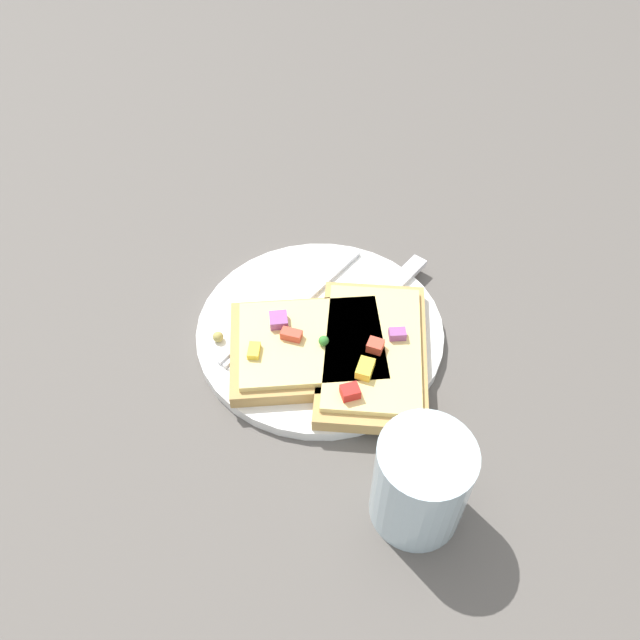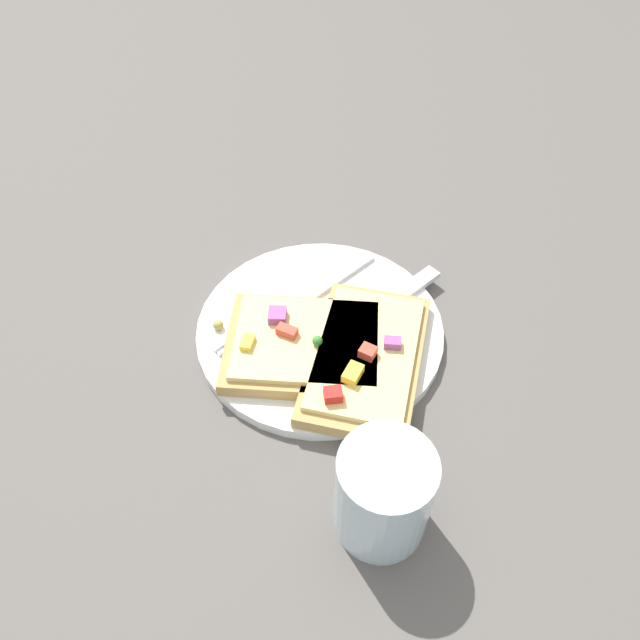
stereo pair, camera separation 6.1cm
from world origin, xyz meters
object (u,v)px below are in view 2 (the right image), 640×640
(fork, at_px, (292,309))
(drinking_glass, at_px, (383,494))
(plate, at_px, (320,330))
(pizza_slice_corner, at_px, (366,358))
(knife, at_px, (373,315))
(pizza_slice_main, at_px, (306,344))

(fork, height_order, drinking_glass, drinking_glass)
(plate, relative_size, pizza_slice_corner, 1.34)
(plate, xyz_separation_m, drinking_glass, (-0.06, 0.19, 0.04))
(knife, bearing_deg, drinking_glass, 46.06)
(knife, xyz_separation_m, pizza_slice_corner, (0.01, 0.06, 0.01))
(plate, distance_m, fork, 0.04)
(fork, xyz_separation_m, knife, (-0.08, 0.00, 0.00))
(pizza_slice_corner, bearing_deg, fork, -120.62)
(fork, xyz_separation_m, drinking_glass, (-0.09, 0.21, 0.03))
(drinking_glass, bearing_deg, knife, -88.05)
(knife, bearing_deg, plate, -28.67)
(drinking_glass, bearing_deg, pizza_slice_corner, -84.55)
(fork, distance_m, pizza_slice_main, 0.06)
(plate, distance_m, knife, 0.06)
(plate, height_order, pizza_slice_main, pizza_slice_main)
(plate, relative_size, knife, 1.43)
(fork, height_order, pizza_slice_corner, pizza_slice_corner)
(drinking_glass, bearing_deg, pizza_slice_main, -65.88)
(plate, distance_m, pizza_slice_main, 0.04)
(pizza_slice_corner, bearing_deg, knife, -176.90)
(pizza_slice_main, height_order, pizza_slice_corner, same)
(pizza_slice_main, distance_m, pizza_slice_corner, 0.06)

